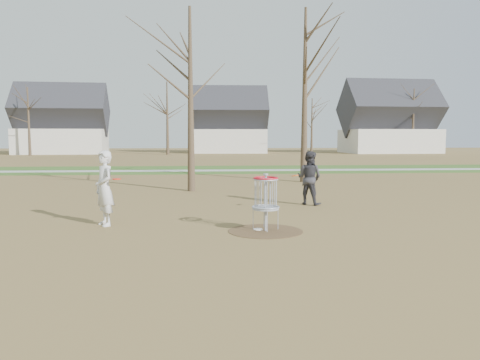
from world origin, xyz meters
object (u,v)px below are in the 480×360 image
(disc_grounded, at_px, (258,229))
(disc_golf_basket, at_px, (266,193))
(player_standing, at_px, (104,188))
(player_throwing, at_px, (309,178))

(disc_grounded, distance_m, disc_golf_basket, 0.92)
(player_standing, height_order, player_throwing, player_standing)
(disc_grounded, bearing_deg, disc_golf_basket, -41.75)
(player_standing, xyz_separation_m, disc_golf_basket, (3.99, -1.03, -0.04))
(player_standing, xyz_separation_m, disc_grounded, (3.82, -0.88, -0.94))
(player_throwing, bearing_deg, disc_grounded, 98.43)
(player_standing, distance_m, disc_golf_basket, 4.12)
(player_throwing, height_order, disc_grounded, player_throwing)
(player_standing, distance_m, player_throwing, 6.83)
(player_standing, relative_size, disc_grounded, 8.71)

